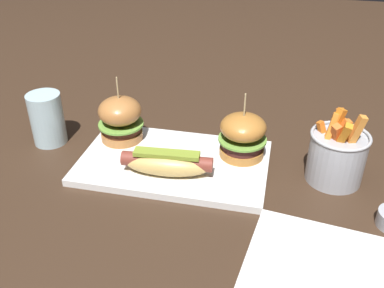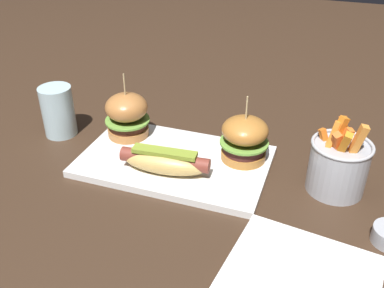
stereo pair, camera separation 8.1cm
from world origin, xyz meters
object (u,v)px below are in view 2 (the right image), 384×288
at_px(platter_main, 175,161).
at_px(side_plate, 298,285).
at_px(water_glass, 58,111).
at_px(slider_right, 244,138).
at_px(slider_left, 127,115).
at_px(hot_dog, 165,161).
at_px(fries_bucket, 338,164).

relative_size(platter_main, side_plate, 1.76).
distance_m(side_plate, water_glass, 0.60).
bearing_deg(slider_right, slider_left, 178.03).
bearing_deg(slider_left, side_plate, -35.33).
xyz_separation_m(platter_main, slider_right, (0.13, 0.05, 0.05)).
bearing_deg(water_glass, slider_right, 2.03).
height_order(hot_dog, side_plate, hot_dog).
xyz_separation_m(hot_dog, fries_bucket, (0.30, 0.07, 0.02)).
relative_size(slider_right, fries_bucket, 0.92).
bearing_deg(water_glass, fries_bucket, -0.87).
distance_m(hot_dog, side_plate, 0.32).
bearing_deg(hot_dog, water_glass, 164.32).
bearing_deg(platter_main, slider_right, 19.89).
relative_size(slider_left, side_plate, 0.67).
relative_size(hot_dog, water_glass, 1.54).
bearing_deg(slider_left, platter_main, -23.28).
relative_size(hot_dog, side_plate, 0.82).
height_order(platter_main, slider_right, slider_right).
bearing_deg(slider_right, fries_bucket, -7.57).
bearing_deg(platter_main, water_glass, 173.62).
xyz_separation_m(platter_main, water_glass, (-0.28, 0.03, 0.05)).
xyz_separation_m(hot_dog, side_plate, (0.27, -0.18, -0.03)).
height_order(hot_dog, water_glass, water_glass).
bearing_deg(platter_main, hot_dog, -89.08).
relative_size(slider_right, side_plate, 0.64).
bearing_deg(slider_left, water_glass, -171.46).
bearing_deg(side_plate, fries_bucket, 82.73).
relative_size(slider_left, fries_bucket, 0.96).
bearing_deg(slider_right, water_glass, -177.97).
height_order(platter_main, water_glass, water_glass).
distance_m(slider_left, side_plate, 0.48).
distance_m(slider_right, side_plate, 0.31).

